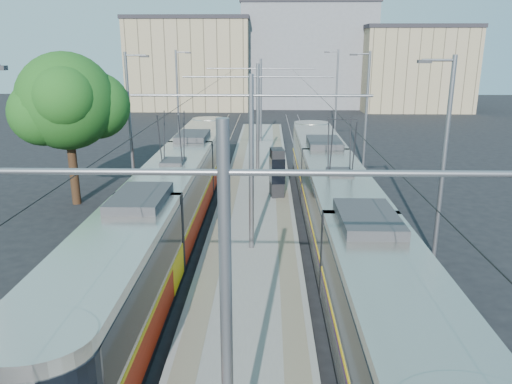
{
  "coord_description": "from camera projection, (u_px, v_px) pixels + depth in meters",
  "views": [
    {
      "loc": [
        0.66,
        -11.12,
        8.28
      ],
      "look_at": [
        0.09,
        11.73,
        1.6
      ],
      "focal_mm": 35.0,
      "sensor_mm": 36.0,
      "label": 1
    }
  ],
  "objects": [
    {
      "name": "shelter",
      "position": [
        277.0,
        171.0,
        27.42
      ],
      "size": [
        0.88,
        1.27,
        2.64
      ],
      "rotation": [
        0.0,
        0.0,
        0.12
      ],
      "color": "black",
      "rests_on": "platform"
    },
    {
      "name": "ground",
      "position": [
        241.0,
        377.0,
        13.01
      ],
      "size": [
        160.0,
        160.0,
        0.0
      ],
      "primitive_type": "plane",
      "color": "black",
      "rests_on": "ground"
    },
    {
      "name": "catenary",
      "position": [
        255.0,
        123.0,
        25.32
      ],
      "size": [
        9.2,
        70.0,
        7.0
      ],
      "color": "slate",
      "rests_on": "platform"
    },
    {
      "name": "street_lamps",
      "position": [
        258.0,
        113.0,
        31.99
      ],
      "size": [
        15.18,
        38.22,
        8.0
      ],
      "color": "slate",
      "rests_on": "ground"
    },
    {
      "name": "tactile_strip_left",
      "position": [
        232.0,
        188.0,
        29.27
      ],
      "size": [
        0.7,
        50.0,
        0.01
      ],
      "primitive_type": "cube",
      "color": "gray",
      "rests_on": "platform"
    },
    {
      "name": "tactile_strip_right",
      "position": [
        281.0,
        188.0,
        29.2
      ],
      "size": [
        0.7,
        50.0,
        0.01
      ],
      "primitive_type": "cube",
      "color": "gray",
      "rests_on": "platform"
    },
    {
      "name": "building_right",
      "position": [
        413.0,
        68.0,
        66.64
      ],
      "size": [
        14.28,
        10.2,
        10.98
      ],
      "color": "tan",
      "rests_on": "ground"
    },
    {
      "name": "platform",
      "position": [
        257.0,
        191.0,
        29.28
      ],
      "size": [
        4.0,
        50.0,
        0.3
      ],
      "primitive_type": "cube",
      "color": "gray",
      "rests_on": "ground"
    },
    {
      "name": "tree",
      "position": [
        74.0,
        103.0,
        26.03
      ],
      "size": [
        5.56,
        5.14,
        8.08
      ],
      "color": "#382314",
      "rests_on": "ground"
    },
    {
      "name": "rails",
      "position": [
        257.0,
        193.0,
        29.32
      ],
      "size": [
        8.71,
        70.0,
        0.03
      ],
      "color": "gray",
      "rests_on": "ground"
    },
    {
      "name": "tram_right",
      "position": [
        338.0,
        207.0,
        20.83
      ],
      "size": [
        2.43,
        30.05,
        5.5
      ],
      "color": "black",
      "rests_on": "ground"
    },
    {
      "name": "building_left",
      "position": [
        192.0,
        63.0,
        69.11
      ],
      "size": [
        16.32,
        12.24,
        12.12
      ],
      "color": "tan",
      "rests_on": "ground"
    },
    {
      "name": "tram_left",
      "position": [
        175.0,
        196.0,
        22.81
      ],
      "size": [
        2.43,
        29.92,
        5.5
      ],
      "color": "black",
      "rests_on": "ground"
    },
    {
      "name": "building_centre",
      "position": [
        306.0,
        55.0,
        72.27
      ],
      "size": [
        18.36,
        14.28,
        14.28
      ],
      "color": "gray",
      "rests_on": "ground"
    }
  ]
}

